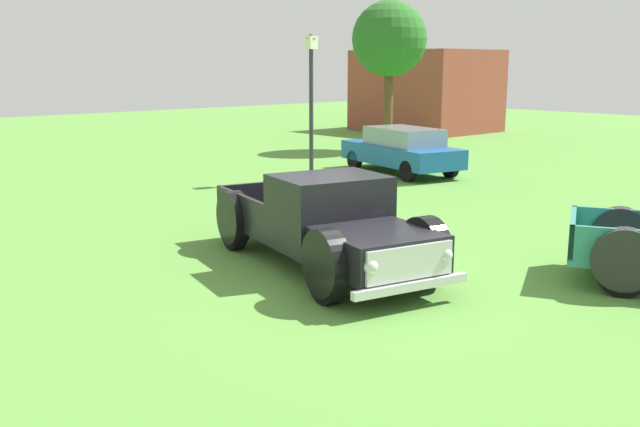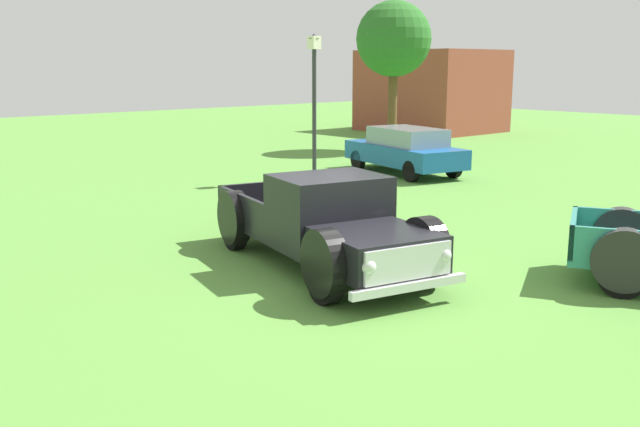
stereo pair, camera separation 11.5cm
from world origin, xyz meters
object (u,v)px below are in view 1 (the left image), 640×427
object	(u,v)px
sedan_distant_b	(402,149)
oak_tree_east	(389,40)
pickup_truck_foreground	(331,226)
lamp_post_near	(311,106)

from	to	relation	value
sedan_distant_b	oak_tree_east	size ratio (longest dim) A/B	0.79
pickup_truck_foreground	oak_tree_east	world-z (taller)	oak_tree_east
sedan_distant_b	oak_tree_east	bearing A→B (deg)	136.46
oak_tree_east	pickup_truck_foreground	bearing A→B (deg)	-50.66
lamp_post_near	oak_tree_east	world-z (taller)	oak_tree_east
sedan_distant_b	lamp_post_near	xyz separation A→B (m)	(-0.65, -3.18, 1.44)
lamp_post_near	oak_tree_east	bearing A→B (deg)	117.21
lamp_post_near	oak_tree_east	xyz separation A→B (m)	(-3.82, 7.42, 2.07)
sedan_distant_b	lamp_post_near	bearing A→B (deg)	-101.60
pickup_truck_foreground	oak_tree_east	size ratio (longest dim) A/B	0.95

